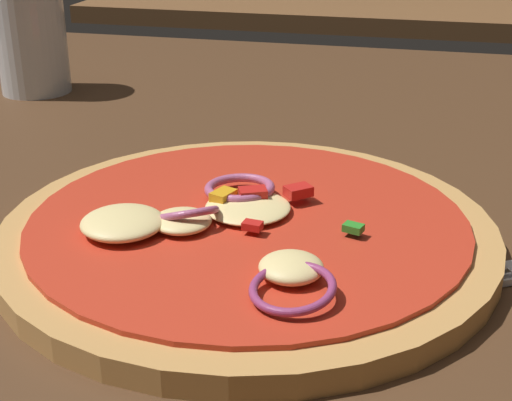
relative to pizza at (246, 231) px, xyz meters
name	(u,v)px	position (x,y,z in m)	size (l,w,h in m)	color
dining_table	(235,236)	(-0.02, 0.04, -0.02)	(1.18, 1.08, 0.03)	#4C301C
pizza	(246,231)	(0.00, 0.00, 0.00)	(0.29, 0.29, 0.03)	tan
beer_glass	(32,42)	(-0.30, 0.28, 0.04)	(0.07, 0.07, 0.12)	silver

